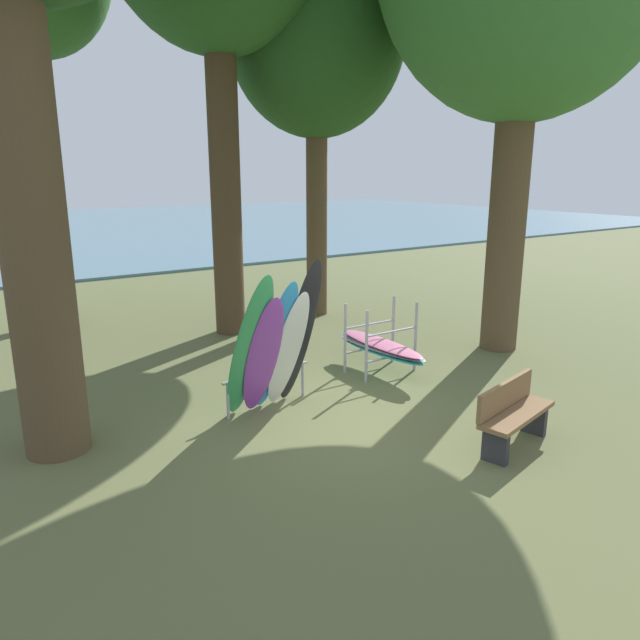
{
  "coord_description": "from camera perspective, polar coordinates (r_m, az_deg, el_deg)",
  "views": [
    {
      "loc": [
        -4.61,
        -6.34,
        3.48
      ],
      "look_at": [
        0.58,
        1.35,
        1.1
      ],
      "focal_mm": 32.92,
      "sensor_mm": 36.0,
      "label": 1
    }
  ],
  "objects": [
    {
      "name": "ground_plane",
      "position": [
        8.58,
        1.86,
        -9.55
      ],
      "size": [
        80.0,
        80.0,
        0.0
      ],
      "primitive_type": "plane",
      "color": "#60663D"
    },
    {
      "name": "lake_water",
      "position": [
        38.01,
        -27.14,
        7.64
      ],
      "size": [
        80.0,
        36.0,
        0.1
      ],
      "primitive_type": "cube",
      "color": "slate",
      "rests_on": "ground"
    },
    {
      "name": "tree_deep_back",
      "position": [
        14.55,
        -0.34,
        26.16
      ],
      "size": [
        4.06,
        4.06,
        8.85
      ],
      "color": "brown",
      "rests_on": "ground"
    },
    {
      "name": "leaning_board_pile",
      "position": [
        8.42,
        -4.33,
        -2.62
      ],
      "size": [
        1.57,
        1.12,
        2.29
      ],
      "color": "#339E56",
      "rests_on": "ground"
    },
    {
      "name": "board_storage_rack",
      "position": [
        10.39,
        5.89,
        -2.52
      ],
      "size": [
        1.15,
        2.13,
        1.25
      ],
      "color": "#9EA0A5",
      "rests_on": "ground"
    },
    {
      "name": "park_bench",
      "position": [
        8.01,
        18.24,
        -8.58
      ],
      "size": [
        1.46,
        0.71,
        0.85
      ],
      "color": "#2D2D33",
      "rests_on": "ground"
    }
  ]
}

